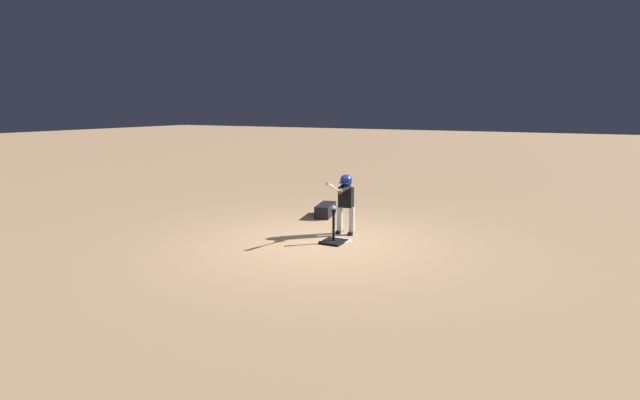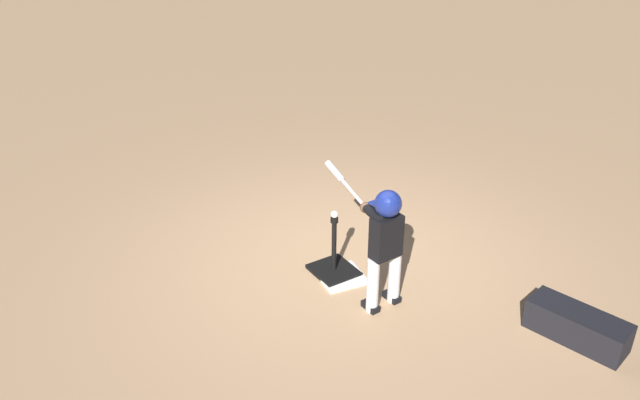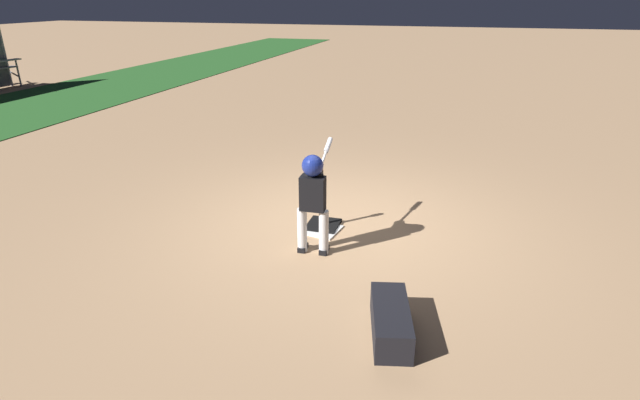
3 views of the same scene
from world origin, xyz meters
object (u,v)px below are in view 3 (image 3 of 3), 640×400
object	(u,v)px
batter_child	(313,191)
equipment_bag	(391,321)
baseball	(323,178)
batting_tee	(323,221)

from	to	relation	value
batter_child	equipment_bag	distance (m)	1.83
baseball	equipment_bag	world-z (taller)	baseball
equipment_bag	batting_tee	bearing A→B (deg)	17.61
batting_tee	batter_child	world-z (taller)	batter_child
batting_tee	baseball	xyz separation A→B (m)	(0.00, 0.00, 0.59)
baseball	batting_tee	bearing A→B (deg)	0.00
batting_tee	equipment_bag	distance (m)	2.32
baseball	equipment_bag	size ratio (longest dim) A/B	0.09
batter_child	equipment_bag	bearing A→B (deg)	-139.83
batting_tee	batter_child	xyz separation A→B (m)	(-0.67, -0.08, 0.68)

